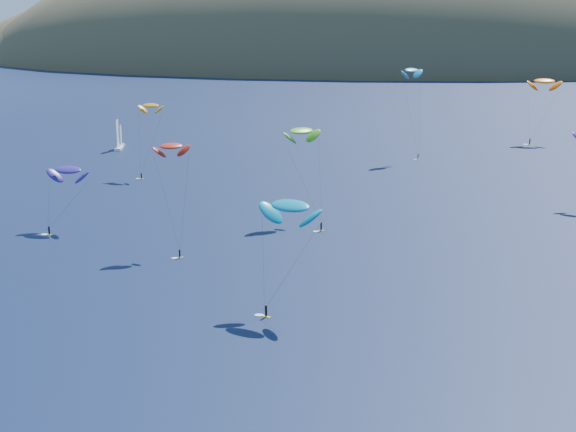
# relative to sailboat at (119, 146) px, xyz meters

# --- Properties ---
(island) EXTENTS (730.00, 300.00, 210.00)m
(island) POSITION_rel_sailboat_xyz_m (96.53, 374.75, -11.66)
(island) COLOR #3D3526
(island) RESTS_ON ground
(sailboat) EXTENTS (8.93, 7.69, 10.94)m
(sailboat) POSITION_rel_sailboat_xyz_m (0.00, 0.00, 0.00)
(sailboat) COLOR white
(sailboat) RESTS_ON ground
(kitesurfer_1) EXTENTS (7.20, 9.09, 20.69)m
(kitesurfer_1) POSITION_rel_sailboat_xyz_m (20.84, -35.08, 17.78)
(kitesurfer_1) COLOR #BFD417
(kitesurfer_1) RESTS_ON ground
(kitesurfer_3) EXTENTS (10.47, 15.79, 21.45)m
(kitesurfer_3) POSITION_rel_sailboat_xyz_m (65.29, -74.76, 18.10)
(kitesurfer_3) COLOR #BFD417
(kitesurfer_3) RESTS_ON ground
(kitesurfer_4) EXTENTS (8.25, 8.57, 28.21)m
(kitesurfer_4) POSITION_rel_sailboat_xyz_m (91.34, -2.62, 25.03)
(kitesurfer_4) COLOR #BFD417
(kitesurfer_4) RESTS_ON ground
(kitesurfer_5) EXTENTS (10.99, 10.03, 18.88)m
(kitesurfer_5) POSITION_rel_sailboat_xyz_m (68.38, -127.47, 15.15)
(kitesurfer_5) COLOR #BFD417
(kitesurfer_5) RESTS_ON ground
(kitesurfer_9) EXTENTS (7.49, 11.18, 21.52)m
(kitesurfer_9) POSITION_rel_sailboat_xyz_m (42.65, -98.63, 18.64)
(kitesurfer_9) COLOR #BFD417
(kitesurfer_9) RESTS_ON ground
(kitesurfer_10) EXTENTS (9.60, 10.27, 14.65)m
(kitesurfer_10) POSITION_rel_sailboat_xyz_m (17.55, -87.60, 11.17)
(kitesurfer_10) COLOR #BFD417
(kitesurfer_10) RESTS_ON ground
(kitesurfer_11) EXTENTS (10.94, 11.12, 22.94)m
(kitesurfer_11) POSITION_rel_sailboat_xyz_m (136.57, 30.57, 19.02)
(kitesurfer_11) COLOR #BFD417
(kitesurfer_11) RESTS_ON ground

